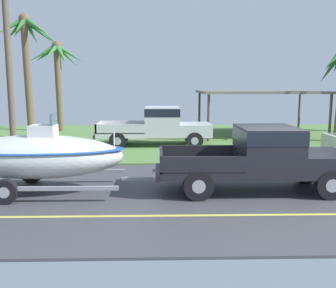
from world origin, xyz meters
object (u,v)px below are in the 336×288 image
Objects in this scene: carport_awning at (259,93)px; utility_pole at (8,47)px; boat_on_trailer at (35,156)px; parked_pickup_background at (161,125)px; palm_tree_near_right at (57,64)px; pickup_truck_towing at (266,156)px; palm_tree_mid at (28,45)px.

carport_awning is 13.79m from utility_pole.
carport_awning is at bearing 51.49° from boat_on_trailer.
palm_tree_near_right reaches higher than parked_pickup_background.
pickup_truck_towing is 8.66m from parked_pickup_background.
pickup_truck_towing is 17.11m from palm_tree_near_right.
palm_tree_mid is 0.78× the size of utility_pole.
utility_pole is at bearing -150.11° from parked_pickup_background.
utility_pole reaches higher than parked_pickup_background.
pickup_truck_towing is 15.24m from palm_tree_mid.
pickup_truck_towing is 0.80× the size of carport_awning.
palm_tree_near_right is 3.39m from palm_tree_mid.
boat_on_trailer is 1.05× the size of parked_pickup_background.
boat_on_trailer is 14.59m from palm_tree_near_right.
palm_tree_near_right is at bearing 169.83° from carport_awning.
carport_awning is 13.14m from palm_tree_mid.
palm_tree_near_right is (-9.36, 13.95, 3.25)m from pickup_truck_towing.
pickup_truck_towing is at bearing -28.03° from utility_pole.
boat_on_trailer reaches higher than parked_pickup_background.
palm_tree_mid reaches higher than carport_awning.
pickup_truck_towing is 0.97× the size of parked_pickup_background.
palm_tree_mid reaches higher than boat_on_trailer.
pickup_truck_towing is 12.19m from carport_awning.
boat_on_trailer is (-6.54, -0.00, 0.02)m from pickup_truck_towing.
palm_tree_mid is at bearing 107.98° from boat_on_trailer.
pickup_truck_towing is at bearing -70.34° from parked_pickup_background.
palm_tree_mid reaches higher than palm_tree_near_right.
pickup_truck_towing is 0.65× the size of utility_pole.
palm_tree_near_right reaches higher than boat_on_trailer.
utility_pole is (-2.34, 4.73, 3.43)m from boat_on_trailer.
carport_awning is (2.82, 11.76, 1.51)m from pickup_truck_towing.
palm_tree_mid is 6.14m from utility_pole.
palm_tree_mid is at bearing 160.11° from parked_pickup_background.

